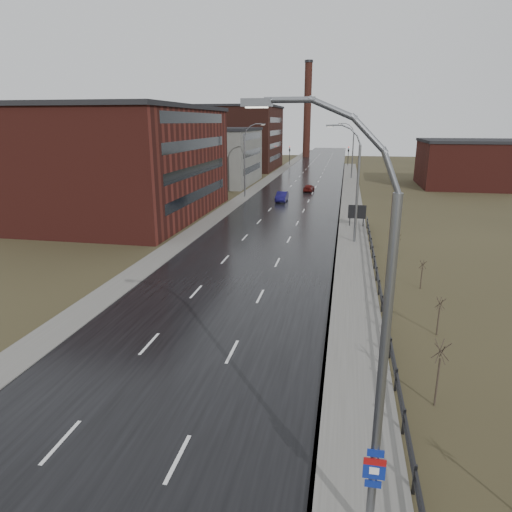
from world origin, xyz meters
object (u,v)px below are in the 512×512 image
at_px(billboard, 357,213).
at_px(car_far, 309,188).
at_px(streetlight_main, 371,349).
at_px(car_near, 282,197).

distance_m(billboard, car_far, 27.83).
height_order(billboard, car_far, billboard).
bearing_deg(streetlight_main, car_near, 100.05).
height_order(streetlight_main, car_near, streetlight_main).
relative_size(streetlight_main, car_near, 2.77).
bearing_deg(car_near, car_far, 73.95).
relative_size(streetlight_main, car_far, 3.21).
height_order(car_near, car_far, car_near).
xyz_separation_m(streetlight_main, car_near, (-10.11, 57.07, -5.34)).
relative_size(streetlight_main, billboard, 4.68).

